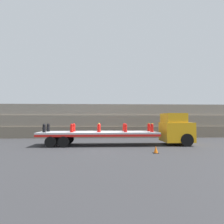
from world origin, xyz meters
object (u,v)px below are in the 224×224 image
Objects in this scene: fire_hydrant_red_near_1 at (72,128)px; fire_hydrant_red_far_1 at (74,128)px; fire_hydrant_black_near_0 at (44,128)px; fire_hydrant_black_far_0 at (48,128)px; fire_hydrant_red_far_2 at (99,127)px; fire_hydrant_red_far_3 at (124,127)px; fire_hydrant_red_near_4 at (152,128)px; truck_cab at (177,129)px; flatbed_trailer at (92,134)px; fire_hydrant_red_near_3 at (126,128)px; traffic_cone at (156,150)px; fire_hydrant_red_far_4 at (149,127)px; fire_hydrant_red_near_2 at (99,128)px.

fire_hydrant_red_near_1 is 1.00× the size of fire_hydrant_red_far_1.
fire_hydrant_black_near_0 is 2.41m from fire_hydrant_red_near_1.
fire_hydrant_black_far_0 is 4.82m from fire_hydrant_red_far_2.
fire_hydrant_red_near_4 is (2.41, -1.10, 0.00)m from fire_hydrant_red_far_3.
truck_cab is 9.78m from fire_hydrant_red_far_1.
fire_hydrant_black_near_0 is at bearing -172.40° from flatbed_trailer.
fire_hydrant_red_near_1 is 2.65m from fire_hydrant_red_far_2.
fire_hydrant_red_near_1 is at bearing -167.11° from fire_hydrant_red_far_3.
fire_hydrant_red_near_3 is 1.00× the size of fire_hydrant_red_far_3.
truck_cab is 5.78× the size of traffic_cone.
fire_hydrant_red_near_1 is at bearing -176.77° from truck_cab.
traffic_cone is (-3.21, -3.96, -1.24)m from truck_cab.
fire_hydrant_black_near_0 is 1.00× the size of fire_hydrant_black_far_0.
truck_cab is 4.98m from fire_hydrant_red_far_3.
traffic_cone is (4.83, -3.96, -0.78)m from flatbed_trailer.
fire_hydrant_red_near_1 is at bearing -90.00° from fire_hydrant_red_far_1.
truck_cab is 9.78m from fire_hydrant_red_near_1.
fire_hydrant_black_far_0 is 1.00× the size of fire_hydrant_red_near_4.
fire_hydrant_red_near_3 is (4.82, -1.10, 0.00)m from fire_hydrant_red_far_1.
traffic_cone is at bearing -47.41° from fire_hydrant_red_far_2.
fire_hydrant_black_near_0 is 9.64m from fire_hydrant_red_near_4.
fire_hydrant_black_near_0 is 1.10m from fire_hydrant_black_far_0.
fire_hydrant_black_far_0 and fire_hydrant_red_near_1 have the same top height.
fire_hydrant_red_far_1 is at bearing 0.00° from fire_hydrant_black_far_0.
fire_hydrant_red_near_1 is at bearing -162.27° from flatbed_trailer.
traffic_cone is (-0.68, -3.40, -1.36)m from fire_hydrant_red_near_4.
flatbed_trailer is 5.56m from fire_hydrant_red_far_4.
fire_hydrant_red_far_2 is at bearing 175.71° from truck_cab.
truck_cab is 4.98m from fire_hydrant_red_near_3.
fire_hydrant_red_near_2 is 2.65m from fire_hydrant_red_far_3.
fire_hydrant_red_near_4 is (-2.53, -0.55, 0.13)m from truck_cab.
truck_cab is 12.19m from fire_hydrant_black_far_0.
fire_hydrant_red_far_4 is (2.41, 0.00, 0.00)m from fire_hydrant_red_far_3.
flatbed_trailer is 14.21× the size of fire_hydrant_red_near_3.
fire_hydrant_red_far_1 is at bearing 176.77° from truck_cab.
fire_hydrant_red_far_2 is at bearing 167.11° from fire_hydrant_red_near_4.
fire_hydrant_red_near_1 and fire_hydrant_red_far_2 have the same top height.
fire_hydrant_red_far_3 is 1.00× the size of fire_hydrant_red_near_4.
fire_hydrant_red_far_1 is at bearing 180.00° from fire_hydrant_red_far_4.
flatbed_trailer is at bearing -141.14° from fire_hydrant_red_far_2.
fire_hydrant_red_far_1 is at bearing 145.48° from traffic_cone.
traffic_cone is (1.73, -4.51, -1.36)m from fire_hydrant_red_far_3.
fire_hydrant_red_far_1 reaches higher than traffic_cone.
fire_hydrant_red_near_3 is 1.00× the size of fire_hydrant_red_near_4.
fire_hydrant_red_far_2 reaches higher than flatbed_trailer.
fire_hydrant_red_far_3 is at bearing 24.60° from fire_hydrant_red_near_2.
fire_hydrant_black_near_0 is 7.23m from fire_hydrant_red_near_3.
fire_hydrant_red_far_2 and fire_hydrant_red_far_3 have the same top height.
fire_hydrant_red_near_2 and fire_hydrant_red_far_2 have the same top height.
fire_hydrant_red_near_3 is at bearing -173.63° from truck_cab.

